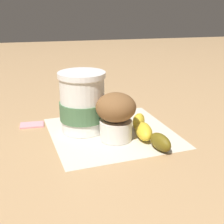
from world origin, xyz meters
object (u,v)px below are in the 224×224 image
object	(u,v)px
coffee_cup	(83,104)
muffin	(114,115)
sugar_packet	(32,124)
banana	(147,131)

from	to	relation	value
coffee_cup	muffin	bearing A→B (deg)	-49.17
coffee_cup	sugar_packet	bearing A→B (deg)	154.95
coffee_cup	muffin	xyz separation A→B (m)	(0.05, -0.06, -0.01)
sugar_packet	banana	bearing A→B (deg)	-28.46
muffin	banana	size ratio (longest dim) A/B	0.56
banana	sugar_packet	size ratio (longest dim) A/B	3.29
muffin	sugar_packet	world-z (taller)	muffin
banana	sugar_packet	world-z (taller)	banana
sugar_packet	coffee_cup	bearing A→B (deg)	-25.05
sugar_packet	muffin	bearing A→B (deg)	-34.76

